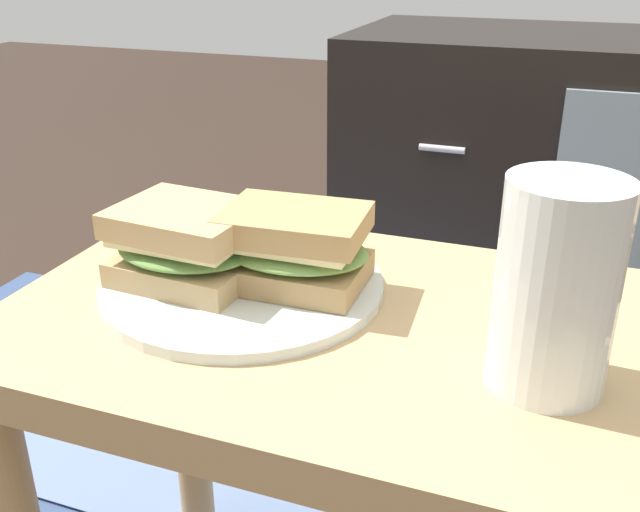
% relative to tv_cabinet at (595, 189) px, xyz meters
% --- Properties ---
extents(side_table, '(0.56, 0.36, 0.46)m').
position_rel_tv_cabinet_xyz_m(side_table, '(-0.21, -0.95, 0.08)').
color(side_table, tan).
rests_on(side_table, ground).
extents(tv_cabinet, '(0.96, 0.46, 0.58)m').
position_rel_tv_cabinet_xyz_m(tv_cabinet, '(0.00, 0.00, 0.00)').
color(tv_cabinet, black).
rests_on(tv_cabinet, ground).
extents(area_rug, '(1.28, 0.67, 0.01)m').
position_rel_tv_cabinet_xyz_m(area_rug, '(-0.61, -0.56, -0.29)').
color(area_rug, '#384C72').
rests_on(area_rug, ground).
extents(plate, '(0.25, 0.25, 0.01)m').
position_rel_tv_cabinet_xyz_m(plate, '(-0.30, -0.94, 0.17)').
color(plate, silver).
rests_on(plate, side_table).
extents(sandwich_front, '(0.13, 0.11, 0.07)m').
position_rel_tv_cabinet_xyz_m(sandwich_front, '(-0.35, -0.95, 0.21)').
color(sandwich_front, tan).
rests_on(sandwich_front, plate).
extents(sandwich_back, '(0.13, 0.10, 0.07)m').
position_rel_tv_cabinet_xyz_m(sandwich_back, '(-0.26, -0.92, 0.21)').
color(sandwich_back, tan).
rests_on(sandwich_back, plate).
extents(beer_glass, '(0.08, 0.08, 0.15)m').
position_rel_tv_cabinet_xyz_m(beer_glass, '(-0.04, -0.99, 0.24)').
color(beer_glass, silver).
rests_on(beer_glass, side_table).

